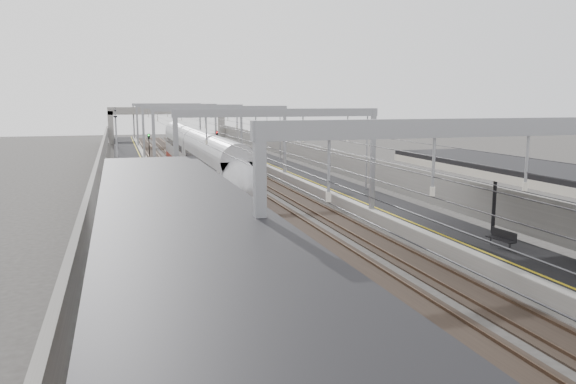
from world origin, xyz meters
TOP-DOWN VIEW (x-y plane):
  - platform_left at (-8.00, 45.00)m, footprint 4.00×120.00m
  - platform_right at (8.00, 45.00)m, footprint 4.00×120.00m
  - tracks at (0.00, 45.00)m, footprint 11.40×140.00m
  - overhead_line at (0.00, 51.62)m, footprint 13.00×140.00m
  - canopy_left at (-8.02, 2.99)m, footprint 4.40×30.00m
  - overbridge at (0.00, 100.00)m, footprint 22.00×2.20m
  - wall_left at (-11.20, 45.00)m, footprint 0.30×120.00m
  - wall_right at (11.20, 45.00)m, footprint 0.30×120.00m
  - train at (-1.50, 46.87)m, footprint 2.58×47.07m
  - bench at (8.15, 11.22)m, footprint 0.58×1.70m
  - signal_green at (-5.20, 70.88)m, footprint 0.32×0.32m
  - signal_red_near at (3.20, 71.28)m, footprint 0.32×0.32m
  - signal_red_far at (5.40, 75.81)m, footprint 0.32×0.32m

SIDE VIEW (x-z plane):
  - tracks at x=0.00m, z-range -0.05..0.15m
  - platform_left at x=-8.00m, z-range 0.00..1.00m
  - platform_right at x=8.00m, z-range 0.00..1.00m
  - bench at x=8.15m, z-range 1.09..1.95m
  - wall_left at x=-11.20m, z-range 0.00..3.20m
  - wall_right at x=11.20m, z-range 0.00..3.20m
  - train at x=-1.50m, z-range -0.03..4.06m
  - signal_green at x=-5.20m, z-range 0.68..4.15m
  - signal_red_near at x=3.20m, z-range 0.68..4.15m
  - signal_red_far at x=5.40m, z-range 0.68..4.15m
  - canopy_left at x=-8.02m, z-range 2.97..7.21m
  - overbridge at x=0.00m, z-range 1.86..8.76m
  - overhead_line at x=0.00m, z-range 2.84..9.44m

